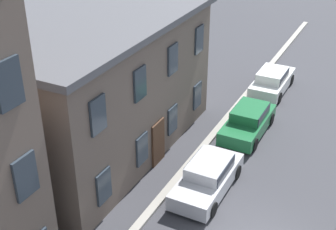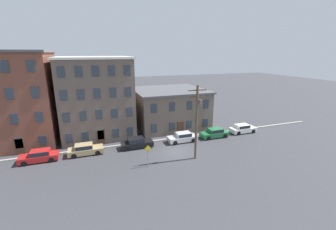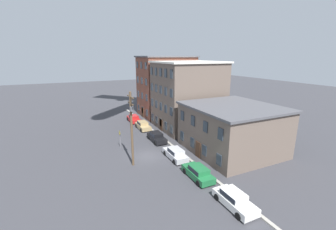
% 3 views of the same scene
% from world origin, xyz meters
% --- Properties ---
extents(ground_plane, '(200.00, 200.00, 0.00)m').
position_xyz_m(ground_plane, '(0.00, 0.00, 0.00)').
color(ground_plane, '#38383D').
extents(kerb_strip, '(56.00, 0.36, 0.16)m').
position_xyz_m(kerb_strip, '(0.00, 4.50, 0.08)').
color(kerb_strip, '#9E998E').
rests_on(kerb_strip, ground_plane).
extents(apartment_corner, '(8.84, 11.96, 13.31)m').
position_xyz_m(apartment_corner, '(-19.60, 11.72, 6.67)').
color(apartment_corner, brown).
rests_on(apartment_corner, ground_plane).
extents(apartment_midblock, '(11.10, 11.42, 12.38)m').
position_xyz_m(apartment_midblock, '(-9.36, 11.45, 6.20)').
color(apartment_midblock, '#66564C').
rests_on(apartment_midblock, ground_plane).
extents(apartment_far, '(12.44, 11.56, 6.65)m').
position_xyz_m(apartment_far, '(3.13, 11.52, 3.34)').
color(apartment_far, '#66564C').
rests_on(apartment_far, ground_plane).
extents(car_red, '(4.40, 1.92, 1.43)m').
position_xyz_m(car_red, '(-16.86, 3.02, 0.75)').
color(car_red, '#B21E1E').
rests_on(car_red, ground_plane).
extents(car_tan, '(4.40, 1.92, 1.43)m').
position_xyz_m(car_tan, '(-11.56, 3.21, 0.75)').
color(car_tan, tan).
rests_on(car_tan, ground_plane).
extents(car_black, '(4.40, 1.92, 1.43)m').
position_xyz_m(car_black, '(-4.73, 3.17, 0.75)').
color(car_black, black).
rests_on(car_black, ground_plane).
extents(car_silver, '(4.40, 1.92, 1.43)m').
position_xyz_m(car_silver, '(2.24, 3.02, 0.75)').
color(car_silver, '#B7B7BC').
rests_on(car_silver, ground_plane).
extents(car_green, '(4.40, 1.92, 1.43)m').
position_xyz_m(car_green, '(7.75, 3.04, 0.75)').
color(car_green, '#1E6638').
rests_on(car_green, ground_plane).
extents(car_white, '(4.40, 1.92, 1.43)m').
position_xyz_m(car_white, '(13.28, 3.35, 0.75)').
color(car_white, silver).
rests_on(car_white, ground_plane).
extents(caution_sign, '(0.87, 0.08, 2.75)m').
position_xyz_m(caution_sign, '(-4.58, -2.75, 1.82)').
color(caution_sign, slate).
rests_on(caution_sign, ground_plane).
extents(utility_pole, '(2.40, 0.44, 9.33)m').
position_xyz_m(utility_pole, '(1.63, -2.64, 5.24)').
color(utility_pole, brown).
rests_on(utility_pole, ground_plane).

